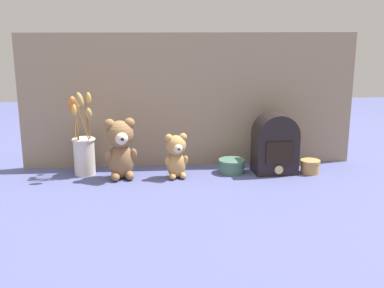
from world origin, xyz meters
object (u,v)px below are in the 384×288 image
teddy_bear_medium (176,155)px  vintage_radio (275,144)px  decorative_tin_short (310,166)px  decorative_tin_tall (232,166)px  teddy_bear_large (120,147)px  flower_vase (84,149)px

teddy_bear_medium → vintage_radio: size_ratio=0.73×
decorative_tin_short → decorative_tin_tall: bearing=174.8°
vintage_radio → decorative_tin_tall: vintage_radio is taller
teddy_bear_medium → decorative_tin_short: size_ratio=2.24×
teddy_bear_large → decorative_tin_tall: teddy_bear_large is taller
teddy_bear_medium → decorative_tin_tall: bearing=11.6°
decorative_tin_short → flower_vase: bearing=176.7°
vintage_radio → flower_vase: bearing=177.5°
teddy_bear_medium → decorative_tin_short: (0.56, 0.02, -0.07)m
vintage_radio → teddy_bear_medium: bearing=-174.7°
flower_vase → decorative_tin_tall: (0.61, -0.03, -0.08)m
teddy_bear_large → teddy_bear_medium: teddy_bear_large is taller
flower_vase → decorative_tin_short: 0.94m
teddy_bear_large → teddy_bear_medium: bearing=-2.7°
teddy_bear_large → decorative_tin_short: teddy_bear_large is taller
teddy_bear_medium → decorative_tin_tall: (0.23, 0.05, -0.07)m
teddy_bear_large → decorative_tin_short: 0.79m
teddy_bear_medium → decorative_tin_tall: size_ratio=1.65×
flower_vase → teddy_bear_large: bearing=-22.2°
vintage_radio → decorative_tin_tall: (-0.18, 0.01, -0.09)m
teddy_bear_large → decorative_tin_tall: bearing=4.8°
decorative_tin_tall → decorative_tin_short: size_ratio=1.36×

